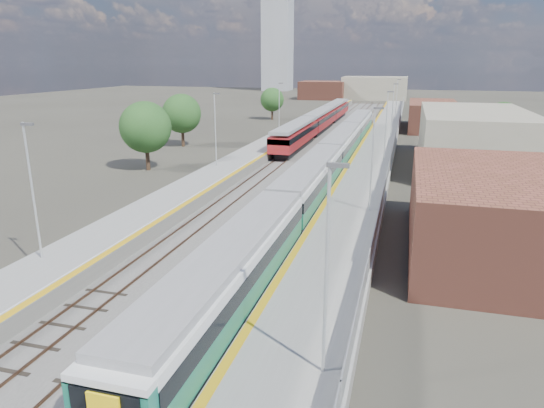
% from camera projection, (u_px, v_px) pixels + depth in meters
% --- Properties ---
extents(ground, '(320.00, 320.00, 0.00)m').
position_uv_depth(ground, '(335.00, 153.00, 63.42)').
color(ground, '#47443A').
rests_on(ground, ground).
extents(ballast_bed, '(10.50, 155.00, 0.06)m').
position_uv_depth(ballast_bed, '(321.00, 149.00, 66.30)').
color(ballast_bed, '#565451').
rests_on(ballast_bed, ground).
extents(tracks, '(8.96, 160.00, 0.17)m').
position_uv_depth(tracks, '(328.00, 147.00, 67.67)').
color(tracks, '#4C3323').
rests_on(tracks, ground).
extents(platform_right, '(4.70, 155.00, 8.52)m').
position_uv_depth(platform_right, '(377.00, 148.00, 64.22)').
color(platform_right, slate).
rests_on(platform_right, ground).
extents(platform_left, '(4.30, 155.00, 8.52)m').
position_uv_depth(platform_left, '(273.00, 143.00, 67.89)').
color(platform_left, slate).
rests_on(platform_left, ground).
extents(buildings, '(72.00, 185.50, 40.00)m').
position_uv_depth(buildings, '(320.00, 65.00, 146.97)').
color(buildings, brown).
rests_on(buildings, ground).
extents(green_train, '(2.74, 76.35, 3.02)m').
position_uv_depth(green_train, '(329.00, 159.00, 48.51)').
color(green_train, black).
rests_on(green_train, ground).
extents(red_train, '(2.77, 56.30, 3.50)m').
position_uv_depth(red_train, '(320.00, 119.00, 82.55)').
color(red_train, black).
rests_on(red_train, ground).
extents(tree_a, '(5.53, 5.53, 7.50)m').
position_uv_depth(tree_a, '(145.00, 127.00, 52.18)').
color(tree_a, '#382619').
rests_on(tree_a, ground).
extents(tree_b, '(5.39, 5.39, 7.30)m').
position_uv_depth(tree_b, '(182.00, 114.00, 67.21)').
color(tree_b, '#382619').
rests_on(tree_b, ground).
extents(tree_c, '(4.79, 4.79, 6.49)m').
position_uv_depth(tree_c, '(272.00, 100.00, 99.08)').
color(tree_c, '#382619').
rests_on(tree_c, ground).
extents(tree_d, '(4.64, 4.64, 6.28)m').
position_uv_depth(tree_d, '(502.00, 119.00, 66.63)').
color(tree_d, '#382619').
rests_on(tree_d, ground).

